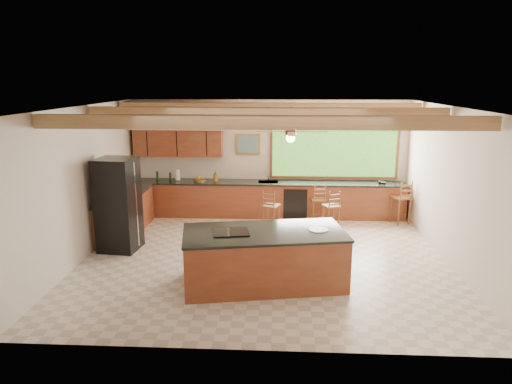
{
  "coord_description": "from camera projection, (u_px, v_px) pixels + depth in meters",
  "views": [
    {
      "loc": [
        0.28,
        -8.61,
        3.49
      ],
      "look_at": [
        -0.21,
        0.8,
        1.17
      ],
      "focal_mm": 32.0,
      "sensor_mm": 36.0,
      "label": 1
    }
  ],
  "objects": [
    {
      "name": "refrigerator",
      "position": [
        118.0,
        205.0,
        9.45
      ],
      "size": [
        0.83,
        0.81,
        1.95
      ],
      "rotation": [
        0.0,
        0.0,
        -0.1
      ],
      "color": "black",
      "rests_on": "ground"
    },
    {
      "name": "island",
      "position": [
        264.0,
        258.0,
        7.93
      ],
      "size": [
        2.95,
        1.76,
        0.99
      ],
      "rotation": [
        0.0,
        0.0,
        0.17
      ],
      "color": "brown",
      "rests_on": "ground"
    },
    {
      "name": "ground",
      "position": [
        264.0,
        258.0,
        9.2
      ],
      "size": [
        7.2,
        7.2,
        0.0
      ],
      "primitive_type": "plane",
      "color": "beige",
      "rests_on": "ground"
    },
    {
      "name": "bar_stool_a",
      "position": [
        271.0,
        207.0,
        10.71
      ],
      "size": [
        0.47,
        0.47,
        1.0
      ],
      "rotation": [
        0.0,
        0.0,
        -0.39
      ],
      "color": "brown",
      "rests_on": "ground"
    },
    {
      "name": "bar_stool_b",
      "position": [
        318.0,
        201.0,
        11.33
      ],
      "size": [
        0.39,
        0.39,
        0.97
      ],
      "rotation": [
        0.0,
        0.0,
        0.13
      ],
      "color": "brown",
      "rests_on": "ground"
    },
    {
      "name": "counter_run",
      "position": [
        235.0,
        202.0,
        11.58
      ],
      "size": [
        7.12,
        3.1,
        1.22
      ],
      "color": "brown",
      "rests_on": "ground"
    },
    {
      "name": "bar_stool_d",
      "position": [
        402.0,
        199.0,
        11.2
      ],
      "size": [
        0.52,
        0.52,
        1.1
      ],
      "rotation": [
        0.0,
        0.0,
        0.4
      ],
      "color": "brown",
      "rests_on": "ground"
    },
    {
      "name": "room_shell",
      "position": [
        258.0,
        144.0,
        9.31
      ],
      "size": [
        7.27,
        6.54,
        3.02
      ],
      "color": "beige",
      "rests_on": "ground"
    },
    {
      "name": "bar_stool_c",
      "position": [
        331.0,
        207.0,
        10.76
      ],
      "size": [
        0.45,
        0.45,
        0.97
      ],
      "rotation": [
        0.0,
        0.0,
        0.38
      ],
      "color": "brown",
      "rests_on": "ground"
    }
  ]
}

